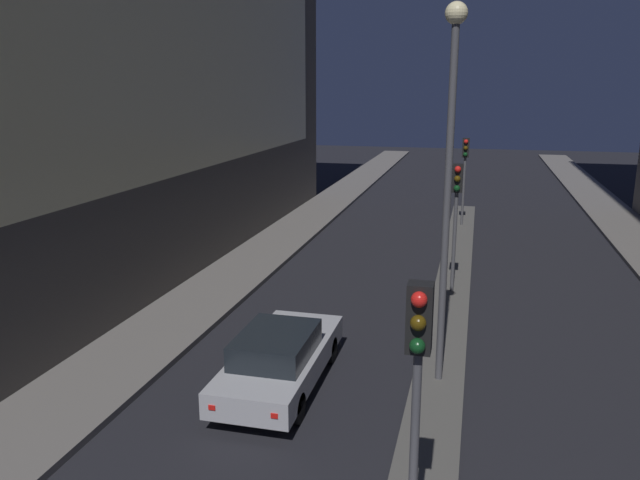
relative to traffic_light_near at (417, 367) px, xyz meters
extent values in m
cube|color=#56544F|center=(0.00, 13.26, -3.12)|extent=(1.17, 29.59, 0.10)
cylinder|color=#4C4C51|center=(0.00, 0.03, -1.44)|extent=(0.12, 0.12, 3.27)
cube|color=black|center=(0.00, 0.03, 0.65)|extent=(0.32, 0.28, 0.90)
sphere|color=red|center=(0.00, -0.15, 0.95)|extent=(0.20, 0.20, 0.20)
sphere|color=#4C380A|center=(0.00, -0.15, 0.65)|extent=(0.20, 0.20, 0.20)
sphere|color=#0F3D19|center=(0.00, -0.15, 0.35)|extent=(0.20, 0.20, 0.20)
cylinder|color=#4C4C51|center=(0.00, 12.62, -1.44)|extent=(0.12, 0.12, 3.27)
cube|color=black|center=(0.00, 12.62, 0.65)|extent=(0.32, 0.28, 0.90)
sphere|color=red|center=(0.00, 12.44, 0.95)|extent=(0.20, 0.20, 0.20)
sphere|color=#4C380A|center=(0.00, 12.44, 0.65)|extent=(0.20, 0.20, 0.20)
sphere|color=#0F3D19|center=(0.00, 12.44, 0.35)|extent=(0.20, 0.20, 0.20)
cylinder|color=#4C4C51|center=(0.00, 22.98, -1.44)|extent=(0.12, 0.12, 3.27)
cube|color=black|center=(0.00, 22.98, 0.65)|extent=(0.32, 0.28, 0.90)
sphere|color=red|center=(0.00, 22.80, 0.95)|extent=(0.20, 0.20, 0.20)
sphere|color=#4C380A|center=(0.00, 22.80, 0.65)|extent=(0.20, 0.20, 0.20)
sphere|color=#0F3D19|center=(0.00, 22.80, 0.35)|extent=(0.20, 0.20, 0.20)
cylinder|color=#4C4C51|center=(0.00, 6.08, 0.83)|extent=(0.16, 0.16, 7.80)
sphere|color=#F9EAB2|center=(0.00, 6.08, 4.86)|extent=(0.46, 0.46, 0.46)
cube|color=#B2B2B7|center=(-3.46, 5.06, -2.58)|extent=(1.80, 4.77, 0.56)
cube|color=black|center=(-3.46, 4.70, -2.03)|extent=(1.53, 2.15, 0.54)
cube|color=red|center=(-4.09, 2.68, -2.55)|extent=(0.14, 0.04, 0.10)
cube|color=red|center=(-2.83, 2.68, -2.55)|extent=(0.14, 0.04, 0.10)
cylinder|color=black|center=(-4.25, 6.54, -2.86)|extent=(0.22, 0.64, 0.64)
cylinder|color=black|center=(-2.66, 6.54, -2.86)|extent=(0.22, 0.64, 0.64)
cylinder|color=black|center=(-4.25, 3.58, -2.86)|extent=(0.22, 0.64, 0.64)
cylinder|color=black|center=(-2.66, 3.58, -2.86)|extent=(0.22, 0.64, 0.64)
camera|label=1|loc=(0.59, -7.32, 3.43)|focal=35.00mm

